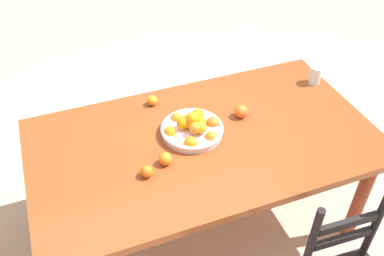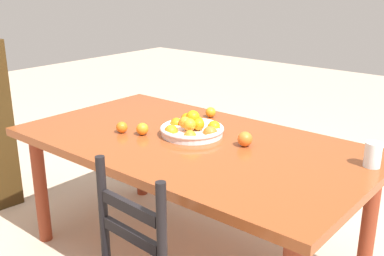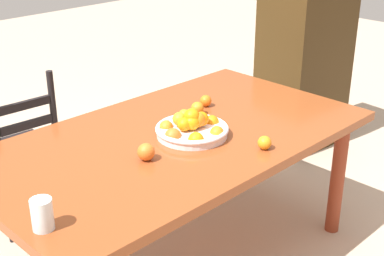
% 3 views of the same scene
% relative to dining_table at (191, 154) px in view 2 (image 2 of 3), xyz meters
% --- Properties ---
extents(dining_table, '(1.89, 1.05, 0.73)m').
position_rel_dining_table_xyz_m(dining_table, '(0.00, 0.00, 0.00)').
color(dining_table, brown).
rests_on(dining_table, ground).
extents(fruit_bowl, '(0.35, 0.35, 0.14)m').
position_rel_dining_table_xyz_m(fruit_bowl, '(0.05, -0.06, 0.12)').
color(fruit_bowl, silver).
rests_on(fruit_bowl, dining_table).
extents(orange_loose_0, '(0.06, 0.06, 0.06)m').
position_rel_dining_table_xyz_m(orange_loose_0, '(0.37, 0.16, 0.11)').
color(orange_loose_0, orange).
rests_on(orange_loose_0, dining_table).
extents(orange_loose_1, '(0.07, 0.07, 0.07)m').
position_rel_dining_table_xyz_m(orange_loose_1, '(0.26, 0.11, 0.11)').
color(orange_loose_1, orange).
rests_on(orange_loose_1, dining_table).
extents(orange_loose_2, '(0.08, 0.08, 0.08)m').
position_rel_dining_table_xyz_m(orange_loose_2, '(-0.27, -0.10, 0.12)').
color(orange_loose_2, orange).
rests_on(orange_loose_2, dining_table).
extents(orange_loose_3, '(0.06, 0.06, 0.06)m').
position_rel_dining_table_xyz_m(orange_loose_3, '(0.18, -0.39, 0.11)').
color(orange_loose_3, orange).
rests_on(orange_loose_3, dining_table).
extents(drinking_glass, '(0.08, 0.08, 0.12)m').
position_rel_dining_table_xyz_m(drinking_glass, '(-0.86, -0.25, 0.14)').
color(drinking_glass, silver).
rests_on(drinking_glass, dining_table).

